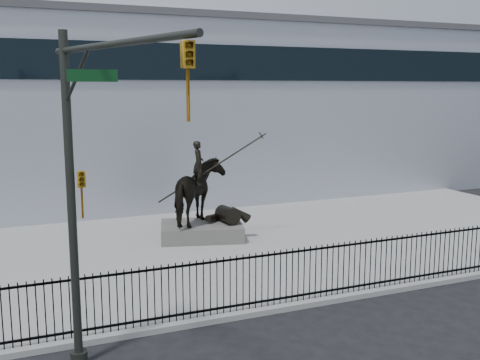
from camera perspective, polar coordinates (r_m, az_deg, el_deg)
name	(u,v)px	position (r m, az deg, el deg)	size (l,w,h in m)	color
ground	(358,317)	(15.30, 11.91, -13.45)	(120.00, 120.00, 0.00)	black
plaza	(250,245)	(21.06, 0.99, -6.62)	(30.00, 12.00, 0.15)	#969693
building	(158,112)	(32.59, -8.31, 6.87)	(44.00, 14.00, 9.00)	#B4B9C4
picket_fence	(333,269)	(15.96, 9.45, -8.94)	(22.10, 0.10, 1.50)	black
statue_plinth	(202,231)	(21.67, -3.91, -5.18)	(3.07, 2.11, 0.58)	#5D5B55
equestrian_statue	(203,193)	(21.34, -3.80, -1.29)	(3.81, 2.90, 3.34)	black
traffic_signal_left	(88,185)	(11.14, -15.14, -0.54)	(1.52, 4.84, 7.00)	#262A24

